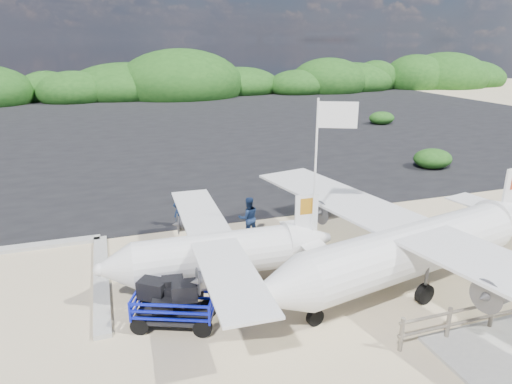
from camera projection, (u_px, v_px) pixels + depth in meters
ground at (239, 280)px, 15.74m from camera, size 160.00×160.00×0.00m
asphalt_apron at (148, 128)px, 42.73m from camera, size 90.00×50.00×0.04m
walkway_pad at (503, 354)px, 12.00m from camera, size 3.50×2.50×0.10m
vegetation_band at (130, 98)px, 65.22m from camera, size 124.00×8.00×4.40m
fence at (489, 329)px, 13.05m from camera, size 6.40×2.00×1.10m
baggage_cart at (176, 324)px, 13.26m from camera, size 2.83×2.26×1.24m
flagpole at (311, 277)px, 15.94m from camera, size 1.34×0.98×6.17m
signboard at (242, 271)px, 16.30m from camera, size 1.48×0.65×1.25m
crew_a at (179, 210)px, 19.99m from camera, size 0.67×0.56×1.58m
crew_b at (248, 218)px, 18.82m from camera, size 0.87×0.68×1.78m
aircraft_large at (324, 131)px, 41.61m from camera, size 17.64×17.64×4.50m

